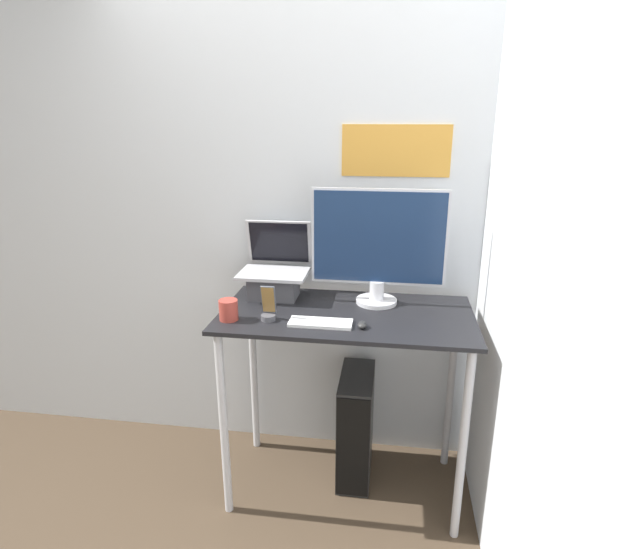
% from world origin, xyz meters
% --- Properties ---
extents(ground_plane, '(12.00, 12.00, 0.00)m').
position_xyz_m(ground_plane, '(0.00, 0.00, 0.00)').
color(ground_plane, '#473828').
extents(wall_back, '(6.00, 0.06, 2.60)m').
position_xyz_m(wall_back, '(0.00, 0.69, 1.30)').
color(wall_back, silver).
rests_on(wall_back, ground_plane).
extents(wall_side_right, '(0.05, 6.00, 2.60)m').
position_xyz_m(wall_side_right, '(0.67, 0.00, 1.30)').
color(wall_side_right, silver).
rests_on(wall_side_right, ground_plane).
extents(desk, '(1.17, 0.61, 0.97)m').
position_xyz_m(desk, '(0.00, 0.30, 0.82)').
color(desk, black).
rests_on(desk, ground_plane).
extents(laptop, '(0.34, 0.29, 0.37)m').
position_xyz_m(laptop, '(-0.38, 0.48, 1.07)').
color(laptop, '#4C4C51').
rests_on(laptop, desk).
extents(monitor, '(0.64, 0.20, 0.56)m').
position_xyz_m(monitor, '(0.13, 0.45, 1.25)').
color(monitor, silver).
rests_on(monitor, desk).
extents(keyboard, '(0.28, 0.11, 0.02)m').
position_xyz_m(keyboard, '(-0.10, 0.15, 0.98)').
color(keyboard, white).
rests_on(keyboard, desk).
extents(mouse, '(0.04, 0.06, 0.03)m').
position_xyz_m(mouse, '(0.08, 0.14, 0.98)').
color(mouse, '#262626').
rests_on(mouse, desk).
extents(cell_phone, '(0.06, 0.06, 0.16)m').
position_xyz_m(cell_phone, '(-0.34, 0.17, 1.02)').
color(cell_phone, '#4C4C51').
rests_on(cell_phone, desk).
extents(computer_tower, '(0.17, 0.40, 0.58)m').
position_xyz_m(computer_tower, '(0.05, 0.41, 0.29)').
color(computer_tower, black).
rests_on(computer_tower, ground_plane).
extents(mug, '(0.08, 0.08, 0.09)m').
position_xyz_m(mug, '(-0.51, 0.14, 1.01)').
color(mug, '#9E382D').
rests_on(mug, desk).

